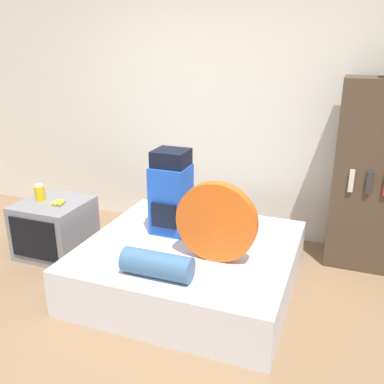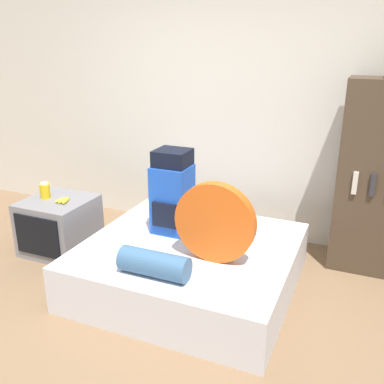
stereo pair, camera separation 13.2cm
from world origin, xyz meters
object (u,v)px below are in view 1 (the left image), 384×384
Objects in this scene: backpack at (171,193)px; television at (55,228)px; sleeping_roll at (157,265)px; tent_bag at (216,222)px; canister at (40,193)px.

backpack reaches higher than television.
tent_bag is at bearing 50.91° from sleeping_roll.
tent_bag is 1.85m from canister.
backpack reaches higher than canister.
canister is (-1.52, 0.65, 0.12)m from sleeping_roll.
tent_bag is 1.77m from television.
canister is at bearing -176.48° from backpack.
television is (-1.18, -0.09, -0.47)m from backpack.
canister reaches higher than television.
television is at bearing -2.08° from canister.
sleeping_roll is at bearing -74.28° from backpack.
tent_bag is at bearing -34.47° from backpack.
canister is (-0.13, 0.00, 0.34)m from television.
tent_bag reaches higher than canister.
canister reaches higher than sleeping_roll.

